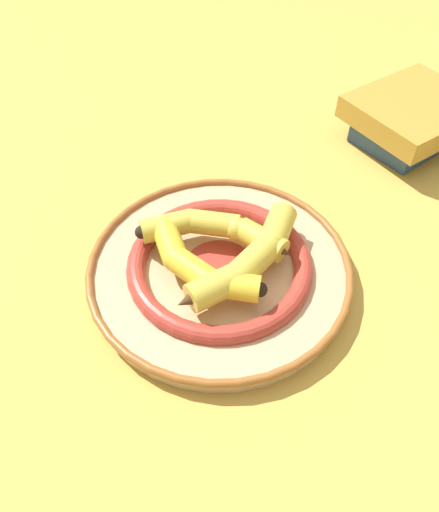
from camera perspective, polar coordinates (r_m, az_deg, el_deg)
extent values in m
plane|color=gold|center=(0.64, 3.88, -1.76)|extent=(2.80, 2.80, 0.00)
cylinder|color=tan|center=(0.63, 0.00, -1.83)|extent=(0.32, 0.32, 0.02)
torus|color=#AD382D|center=(0.62, 0.00, -0.98)|extent=(0.23, 0.23, 0.02)
cylinder|color=#AD382D|center=(0.62, 0.00, -1.16)|extent=(0.09, 0.09, 0.00)
torus|color=#995B28|center=(0.62, 0.00, -1.09)|extent=(0.33, 0.33, 0.01)
cylinder|color=gold|center=(0.61, 4.57, 2.04)|extent=(0.04, 0.07, 0.03)
cylinder|color=gold|center=(0.63, -0.59, 3.70)|extent=(0.06, 0.07, 0.03)
cylinder|color=gold|center=(0.63, -6.13, 3.38)|extent=(0.07, 0.05, 0.03)
sphere|color=gold|center=(0.62, 2.24, 3.34)|extent=(0.03, 0.03, 0.03)
sphere|color=gold|center=(0.63, -3.38, 4.04)|extent=(0.03, 0.03, 0.03)
cone|color=#472D19|center=(0.60, 6.99, 0.68)|extent=(0.03, 0.03, 0.02)
sphere|color=black|center=(0.62, -8.90, 2.71)|extent=(0.02, 0.02, 0.02)
cylinder|color=yellow|center=(0.61, -5.73, 1.60)|extent=(0.05, 0.06, 0.03)
cylinder|color=yellow|center=(0.57, -3.07, -1.63)|extent=(0.04, 0.06, 0.03)
cylinder|color=yellow|center=(0.56, 1.80, -3.45)|extent=(0.06, 0.06, 0.03)
sphere|color=yellow|center=(0.59, -5.06, -0.27)|extent=(0.03, 0.03, 0.03)
sphere|color=yellow|center=(0.56, -1.00, -3.06)|extent=(0.03, 0.03, 0.03)
cone|color=#472D19|center=(0.63, -6.37, 3.37)|extent=(0.03, 0.04, 0.02)
sphere|color=black|center=(0.56, 4.63, -3.84)|extent=(0.02, 0.02, 0.02)
cylinder|color=gold|center=(0.56, -0.59, -3.65)|extent=(0.07, 0.04, 0.03)
cylinder|color=gold|center=(0.58, 3.98, -0.52)|extent=(0.07, 0.04, 0.03)
cylinder|color=gold|center=(0.62, 6.54, 3.17)|extent=(0.07, 0.06, 0.03)
sphere|color=gold|center=(0.57, 2.11, -2.36)|extent=(0.03, 0.03, 0.03)
sphere|color=gold|center=(0.60, 5.75, 1.20)|extent=(0.03, 0.03, 0.03)
cone|color=#472D19|center=(0.55, -3.39, -4.97)|extent=(0.03, 0.03, 0.03)
sphere|color=black|center=(0.64, 7.28, 5.01)|extent=(0.02, 0.02, 0.02)
cube|color=#2D4C84|center=(0.90, 20.89, 13.41)|extent=(0.17, 0.13, 0.04)
cube|color=white|center=(0.90, 21.05, 13.48)|extent=(0.16, 0.12, 0.03)
cube|color=#B28933|center=(0.87, 21.44, 15.23)|extent=(0.20, 0.18, 0.04)
cube|color=white|center=(0.88, 21.64, 15.30)|extent=(0.19, 0.17, 0.03)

